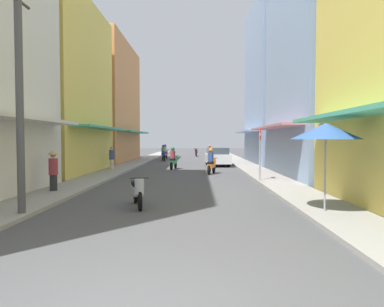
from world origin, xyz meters
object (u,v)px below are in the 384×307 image
(motorbike_red, at_px, (165,153))
(pedestrian_foreground, at_px, (112,159))
(motorbike_white, at_px, (210,153))
(parked_car, at_px, (217,157))
(vendor_umbrella, at_px, (326,131))
(utility_pole, at_px, (20,96))
(motorbike_silver, at_px, (138,191))
(motorbike_orange, at_px, (211,162))
(motorbike_blue, at_px, (163,154))
(motorbike_green, at_px, (173,159))
(motorbike_maroon, at_px, (196,152))
(pedestrian_far, at_px, (53,169))
(street_sign_no_entry, at_px, (260,147))

(motorbike_red, bearing_deg, pedestrian_foreground, -99.46)
(motorbike_red, bearing_deg, motorbike_white, -20.46)
(pedestrian_foreground, bearing_deg, parked_car, 32.18)
(vendor_umbrella, relative_size, utility_pole, 0.40)
(motorbike_red, relative_size, pedestrian_foreground, 1.10)
(motorbike_silver, bearing_deg, pedestrian_foreground, 107.48)
(motorbike_orange, relative_size, parked_car, 0.42)
(motorbike_red, relative_size, motorbike_blue, 1.02)
(motorbike_blue, bearing_deg, pedestrian_foreground, -102.31)
(pedestrian_foreground, bearing_deg, motorbike_green, 18.39)
(motorbike_green, bearing_deg, pedestrian_foreground, -161.61)
(motorbike_orange, height_order, vendor_umbrella, vendor_umbrella)
(motorbike_white, distance_m, motorbike_silver, 24.63)
(motorbike_white, xyz_separation_m, utility_pole, (-5.97, -25.91, 2.56))
(motorbike_silver, bearing_deg, motorbike_orange, 75.44)
(motorbike_green, height_order, motorbike_maroon, motorbike_green)
(motorbike_red, height_order, pedestrian_far, pedestrian_far)
(motorbike_white, bearing_deg, motorbike_green, -105.36)
(pedestrian_far, height_order, street_sign_no_entry, street_sign_no_entry)
(parked_car, xyz_separation_m, vendor_umbrella, (1.95, -18.03, 1.58))
(motorbike_white, bearing_deg, parked_car, -87.41)
(motorbike_white, distance_m, parked_car, 7.48)
(utility_pole, height_order, street_sign_no_entry, utility_pole)
(vendor_umbrella, bearing_deg, motorbike_red, 104.35)
(motorbike_green, relative_size, pedestrian_far, 1.06)
(motorbike_red, distance_m, motorbike_silver, 26.23)
(motorbike_red, distance_m, motorbike_blue, 2.92)
(motorbike_blue, xyz_separation_m, utility_pole, (-1.37, -24.73, 2.56))
(motorbike_maroon, bearing_deg, vendor_umbrella, -83.66)
(pedestrian_foreground, bearing_deg, motorbike_red, 80.54)
(street_sign_no_entry, bearing_deg, vendor_umbrella, -86.24)
(motorbike_white, bearing_deg, utility_pole, -102.98)
(parked_car, bearing_deg, motorbike_orange, -96.39)
(parked_car, bearing_deg, vendor_umbrella, -83.82)
(utility_pole, distance_m, street_sign_no_entry, 11.09)
(motorbike_green, distance_m, pedestrian_foreground, 4.25)
(motorbike_silver, xyz_separation_m, utility_pole, (-2.88, -1.48, 2.76))
(motorbike_green, bearing_deg, vendor_umbrella, -70.46)
(motorbike_red, height_order, motorbike_orange, same)
(motorbike_white, relative_size, motorbike_silver, 1.02)
(motorbike_silver, height_order, motorbike_orange, motorbike_orange)
(parked_car, relative_size, street_sign_no_entry, 1.58)
(motorbike_red, bearing_deg, utility_pole, -92.67)
(pedestrian_far, distance_m, pedestrian_foreground, 9.77)
(motorbike_silver, relative_size, parked_car, 0.42)
(utility_pole, bearing_deg, motorbike_green, 78.73)
(motorbike_red, xyz_separation_m, parked_car, (5.02, -9.22, 0.04))
(motorbike_white, distance_m, utility_pole, 26.71)
(motorbike_maroon, height_order, pedestrian_far, pedestrian_far)
(motorbike_blue, xyz_separation_m, motorbike_orange, (4.21, -12.88, 0.00))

